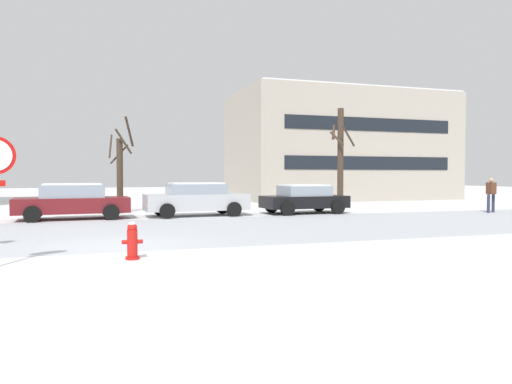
# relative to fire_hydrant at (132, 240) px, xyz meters

# --- Properties ---
(ground_plane) EXTENTS (120.00, 120.00, 0.00)m
(ground_plane) POSITION_rel_fire_hydrant_xyz_m (-0.25, 2.01, -0.41)
(ground_plane) COLOR white
(road_surface) EXTENTS (80.00, 8.27, 0.00)m
(road_surface) POSITION_rel_fire_hydrant_xyz_m (-0.25, 5.14, -0.41)
(road_surface) COLOR #B7BCC4
(road_surface) RESTS_ON ground
(fire_hydrant) EXTENTS (0.44, 0.30, 0.81)m
(fire_hydrant) POSITION_rel_fire_hydrant_xyz_m (0.00, 0.00, 0.00)
(fire_hydrant) COLOR red
(fire_hydrant) RESTS_ON ground
(parked_car_maroon) EXTENTS (4.52, 2.23, 1.46)m
(parked_car_maroon) POSITION_rel_fire_hydrant_xyz_m (-1.69, 10.40, 0.34)
(parked_car_maroon) COLOR maroon
(parked_car_maroon) RESTS_ON ground
(parked_car_silver) EXTENTS (4.54, 2.14, 1.47)m
(parked_car_silver) POSITION_rel_fire_hydrant_xyz_m (3.41, 10.37, 0.35)
(parked_car_silver) COLOR silver
(parked_car_silver) RESTS_ON ground
(parked_car_black) EXTENTS (4.01, 2.21, 1.36)m
(parked_car_black) POSITION_rel_fire_hydrant_xyz_m (8.52, 10.23, 0.29)
(parked_car_black) COLOR black
(parked_car_black) RESTS_ON ground
(pedestrian_crossing) EXTENTS (0.56, 0.42, 1.67)m
(pedestrian_crossing) POSITION_rel_fire_hydrant_xyz_m (17.24, 7.87, 0.57)
(pedestrian_crossing) COLOR #2D334C
(pedestrian_crossing) RESTS_ON ground
(tree_far_right) EXTENTS (1.20, 1.19, 4.53)m
(tree_far_right) POSITION_rel_fire_hydrant_xyz_m (0.30, 13.03, 1.60)
(tree_far_right) COLOR #423326
(tree_far_right) RESTS_ON ground
(tree_far_left) EXTENTS (1.31, 1.31, 5.32)m
(tree_far_left) POSITION_rel_fire_hydrant_xyz_m (11.48, 12.26, 2.36)
(tree_far_left) COLOR #423326
(tree_far_left) RESTS_ON ground
(building_far_right) EXTENTS (15.74, 9.45, 7.95)m
(building_far_right) POSITION_rel_fire_hydrant_xyz_m (16.92, 22.85, 3.57)
(building_far_right) COLOR #B2A899
(building_far_right) RESTS_ON ground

